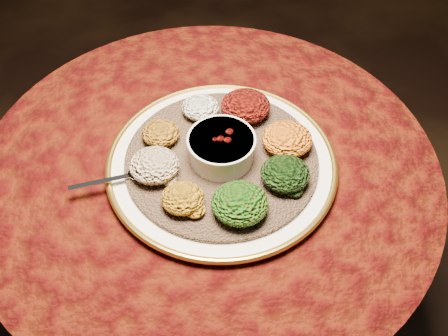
{
  "coord_description": "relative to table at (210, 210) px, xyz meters",
  "views": [
    {
      "loc": [
        0.05,
        -0.67,
        1.52
      ],
      "look_at": [
        0.04,
        -0.04,
        0.76
      ],
      "focal_mm": 40.0,
      "sensor_mm": 36.0,
      "label": 1
    }
  ],
  "objects": [
    {
      "name": "table",
      "position": [
        0.0,
        0.0,
        0.0
      ],
      "size": [
        0.96,
        0.96,
        0.73
      ],
      "color": "black",
      "rests_on": "ground"
    },
    {
      "name": "platter",
      "position": [
        0.03,
        -0.02,
        0.19
      ],
      "size": [
        0.49,
        0.49,
        0.02
      ],
      "rotation": [
        0.0,
        0.0,
        0.1
      ],
      "color": "white",
      "rests_on": "table"
    },
    {
      "name": "injera",
      "position": [
        0.03,
        -0.02,
        0.2
      ],
      "size": [
        0.45,
        0.45,
        0.01
      ],
      "primitive_type": "cylinder",
      "rotation": [
        0.0,
        0.0,
        -0.16
      ],
      "color": "brown",
      "rests_on": "platter"
    },
    {
      "name": "stew_bowl",
      "position": [
        0.03,
        -0.02,
        0.24
      ],
      "size": [
        0.13,
        0.13,
        0.06
      ],
      "color": "silver",
      "rests_on": "injera"
    },
    {
      "name": "spoon",
      "position": [
        -0.14,
        -0.07,
        0.21
      ],
      "size": [
        0.16,
        0.06,
        0.01
      ],
      "rotation": [
        0.0,
        0.0,
        -2.84
      ],
      "color": "silver",
      "rests_on": "injera"
    },
    {
      "name": "portion_ayib",
      "position": [
        -0.02,
        0.11,
        0.23
      ],
      "size": [
        0.08,
        0.08,
        0.04
      ],
      "primitive_type": "ellipsoid",
      "color": "white",
      "rests_on": "injera"
    },
    {
      "name": "portion_kitfo",
      "position": [
        0.08,
        0.11,
        0.23
      ],
      "size": [
        0.11,
        0.1,
        0.05
      ],
      "primitive_type": "ellipsoid",
      "color": "black",
      "rests_on": "injera"
    },
    {
      "name": "portion_tikil",
      "position": [
        0.16,
        0.02,
        0.23
      ],
      "size": [
        0.1,
        0.1,
        0.05
      ],
      "primitive_type": "ellipsoid",
      "color": "#A4580D",
      "rests_on": "injera"
    },
    {
      "name": "portion_gomen",
      "position": [
        0.15,
        -0.07,
        0.23
      ],
      "size": [
        0.1,
        0.09,
        0.05
      ],
      "primitive_type": "ellipsoid",
      "color": "black",
      "rests_on": "injera"
    },
    {
      "name": "portion_mixveg",
      "position": [
        0.07,
        -0.15,
        0.23
      ],
      "size": [
        0.1,
        0.1,
        0.05
      ],
      "primitive_type": "ellipsoid",
      "color": "#AC250B",
      "rests_on": "injera"
    },
    {
      "name": "portion_kik",
      "position": [
        -0.04,
        -0.13,
        0.23
      ],
      "size": [
        0.08,
        0.08,
        0.04
      ],
      "primitive_type": "ellipsoid",
      "color": "#AE680F",
      "rests_on": "injera"
    },
    {
      "name": "portion_timatim",
      "position": [
        -0.1,
        -0.06,
        0.23
      ],
      "size": [
        0.1,
        0.09,
        0.05
      ],
      "primitive_type": "ellipsoid",
      "color": "maroon",
      "rests_on": "injera"
    },
    {
      "name": "portion_shiro",
      "position": [
        -0.1,
        0.03,
        0.23
      ],
      "size": [
        0.08,
        0.07,
        0.04
      ],
      "primitive_type": "ellipsoid",
      "color": "#A16313",
      "rests_on": "injera"
    }
  ]
}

